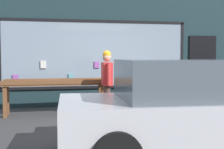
# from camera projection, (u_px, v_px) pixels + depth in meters

# --- Properties ---
(ground_plane) EXTENTS (40.00, 40.00, 0.00)m
(ground_plane) POSITION_uv_depth(u_px,v_px,m) (124.00, 121.00, 7.01)
(ground_plane) COLOR #38383A
(shopfront_facade) EXTENTS (7.76, 0.29, 3.68)m
(shopfront_facade) POSITION_uv_depth(u_px,v_px,m) (106.00, 44.00, 9.25)
(shopfront_facade) COLOR #192D33
(shopfront_facade) RESTS_ON ground_plane
(display_table_left) EXTENTS (2.56, 0.64, 0.88)m
(display_table_left) POSITION_uv_depth(u_px,v_px,m) (55.00, 86.00, 7.81)
(display_table_left) COLOR brown
(display_table_left) RESTS_ON ground_plane
(display_table_right) EXTENTS (2.56, 0.70, 0.89)m
(display_table_right) POSITION_uv_depth(u_px,v_px,m) (168.00, 84.00, 8.41)
(display_table_right) COLOR brown
(display_table_right) RESTS_ON ground_plane
(person_browsing) EXTENTS (0.23, 0.64, 1.60)m
(person_browsing) POSITION_uv_depth(u_px,v_px,m) (107.00, 79.00, 7.42)
(person_browsing) COLOR #4C382D
(person_browsing) RESTS_ON ground_plane
(small_dog) EXTENTS (0.23, 0.62, 0.40)m
(small_dog) POSITION_uv_depth(u_px,v_px,m) (85.00, 108.00, 7.24)
(small_dog) COLOR #99724C
(small_dog) RESTS_ON ground_plane
(parked_car) EXTENTS (4.07, 2.01, 1.41)m
(parked_car) POSITION_uv_depth(u_px,v_px,m) (196.00, 105.00, 4.57)
(parked_car) COLOR silver
(parked_car) RESTS_ON ground_plane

